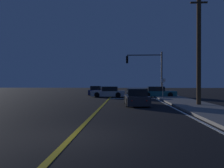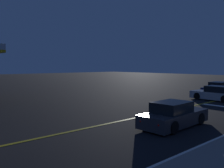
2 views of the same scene
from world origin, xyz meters
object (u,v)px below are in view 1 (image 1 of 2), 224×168
Objects in this scene: car_far_approaching_charcoal at (136,98)px; utility_pole_right at (199,44)px; car_distant_tail_silver at (109,92)px; car_parked_curb_teal at (158,93)px; car_following_oncoming_navy at (96,91)px; traffic_signal_near_right at (148,67)px; street_sign_corner at (163,85)px.

car_far_approaching_charcoal is 0.48× the size of utility_pole_right.
car_parked_curb_teal is at bearing -88.82° from car_distant_tail_silver.
utility_pole_right is (9.92, -16.96, 4.22)m from car_following_oncoming_navy.
car_far_approaching_charcoal is at bearing 106.52° from car_following_oncoming_navy.
car_distant_tail_silver is at bearing -7.48° from traffic_signal_near_right.
street_sign_corner is (-1.40, 8.32, -3.23)m from utility_pole_right.
street_sign_corner reaches higher than car_distant_tail_silver.
car_far_approaching_charcoal and car_distant_tail_silver have the same top height.
utility_pole_right reaches higher than traffic_signal_near_right.
car_following_oncoming_navy is at bearing -39.09° from traffic_signal_near_right.
traffic_signal_near_right reaches higher than car_far_approaching_charcoal.
car_following_oncoming_navy is 1.05× the size of car_far_approaching_charcoal.
car_far_approaching_charcoal is 1.92× the size of street_sign_corner.
car_parked_curb_teal is 9.88m from car_following_oncoming_navy.
utility_pole_right is (2.74, -11.12, 1.01)m from traffic_signal_near_right.
street_sign_corner reaches higher than car_far_approaching_charcoal.
car_far_approaching_charcoal is (-3.19, -11.07, -0.00)m from car_parked_curb_teal.
car_distant_tail_silver is 0.76× the size of traffic_signal_near_right.
car_parked_curb_teal is at bearing 91.96° from street_sign_corner.
car_following_oncoming_navy is at bearing 105.15° from car_far_approaching_charcoal.
car_far_approaching_charcoal is 0.80× the size of traffic_signal_near_right.
utility_pole_right is 4.00× the size of street_sign_corner.
car_parked_curb_teal is at bearing 97.35° from utility_pole_right.
traffic_signal_near_right is at bearing 103.82° from utility_pole_right.
car_far_approaching_charcoal is 1.04× the size of car_distant_tail_silver.
car_far_approaching_charcoal is at bearing -163.73° from car_distant_tail_silver.
street_sign_corner is (3.31, 7.62, 0.99)m from car_far_approaching_charcoal.
car_parked_curb_teal is 3.50m from traffic_signal_near_right.
traffic_signal_near_right reaches higher than car_parked_curb_teal.
street_sign_corner reaches higher than car_following_oncoming_navy.
car_following_oncoming_navy is at bearing 134.61° from street_sign_corner.
car_distant_tail_silver is at bearing 112.02° from car_following_oncoming_navy.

